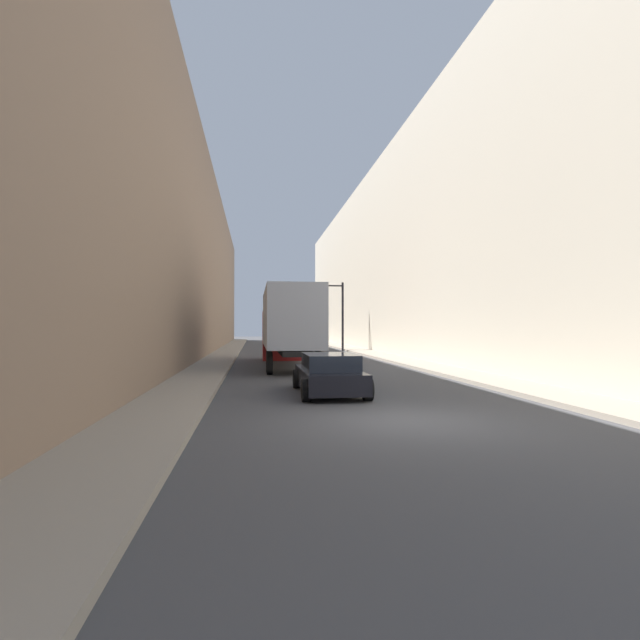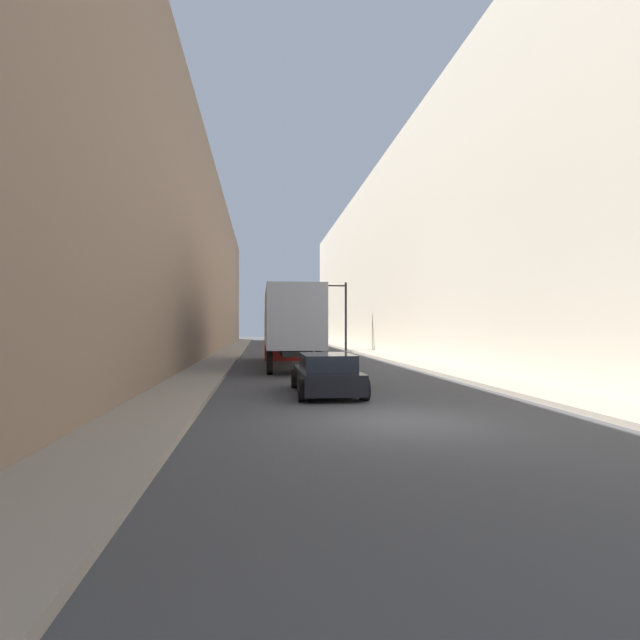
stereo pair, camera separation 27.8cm
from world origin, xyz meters
The scene contains 8 objects.
ground_plane centered at (0.00, 0.00, 0.00)m, with size 200.00×200.00×0.00m, color #424244.
sidewalk_right centered at (5.52, 30.00, 0.07)m, with size 2.02×80.00×0.15m.
sidewalk_left centered at (-5.52, 30.00, 0.07)m, with size 2.02×80.00×0.15m.
building_right centered at (9.53, 30.00, 7.84)m, with size 6.00×80.00×15.67m.
building_left centered at (-9.53, 30.00, 7.24)m, with size 6.00×80.00×14.49m.
semi_truck centered at (-1.51, 16.19, 2.27)m, with size 2.59×12.39×4.00m.
sedan_car centered at (-1.00, 4.69, 0.61)m, with size 2.01×4.42×1.26m.
traffic_signal_gantry centered at (3.14, 32.31, 4.12)m, with size 5.26×0.35×6.01m.
Camera 1 is at (-3.32, -10.78, 2.10)m, focal length 28.00 mm.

